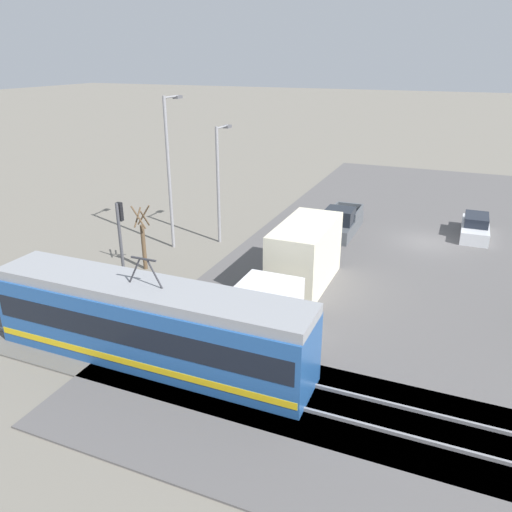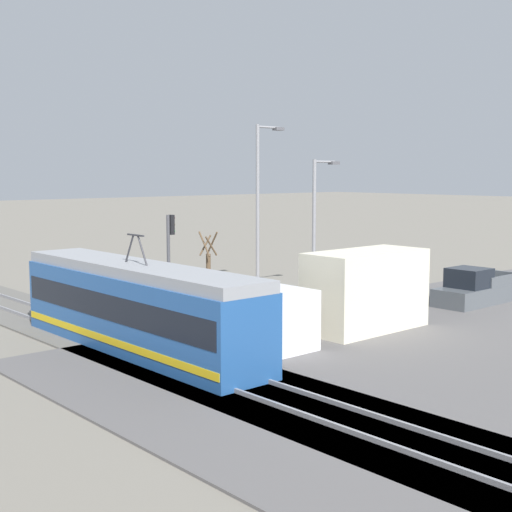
{
  "view_description": "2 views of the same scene",
  "coord_description": "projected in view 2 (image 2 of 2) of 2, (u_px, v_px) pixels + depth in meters",
  "views": [
    {
      "loc": [
        -1.48,
        33.22,
        11.68
      ],
      "look_at": [
        8.03,
        10.4,
        1.71
      ],
      "focal_mm": 35.0,
      "sensor_mm": 36.0,
      "label": 1
    },
    {
      "loc": [
        -14.04,
        33.22,
        6.87
      ],
      "look_at": [
        9.41,
        12.4,
        3.2
      ],
      "focal_mm": 50.0,
      "sensor_mm": 36.0,
      "label": 2
    }
  ],
  "objects": [
    {
      "name": "street_lamp_mid_block",
      "position": [
        317.0,
        218.0,
        39.02
      ],
      "size": [
        0.36,
        1.95,
        7.59
      ],
      "color": "gray",
      "rests_on": "ground"
    },
    {
      "name": "rail_bed",
      "position": [
        308.0,
        408.0,
        20.78
      ],
      "size": [
        61.29,
        4.4,
        0.22
      ],
      "color": "#5B5954",
      "rests_on": "ground"
    },
    {
      "name": "light_rail_tram",
      "position": [
        137.0,
        308.0,
        27.41
      ],
      "size": [
        13.51,
        2.62,
        4.46
      ],
      "color": "#235193",
      "rests_on": "ground"
    },
    {
      "name": "pickup_truck",
      "position": [
        475.0,
        290.0,
        37.11
      ],
      "size": [
        2.02,
        5.4,
        1.92
      ],
      "color": "#4C5156",
      "rests_on": "ground"
    },
    {
      "name": "traffic_light_pole",
      "position": [
        170.0,
        250.0,
        34.12
      ],
      "size": [
        0.28,
        0.47,
        4.87
      ],
      "color": "#47474C",
      "rests_on": "ground"
    },
    {
      "name": "box_truck",
      "position": [
        345.0,
        297.0,
        30.02
      ],
      "size": [
        2.6,
        9.69,
        3.44
      ],
      "color": "silver",
      "rests_on": "ground"
    },
    {
      "name": "street_tree",
      "position": [
        208.0,
        272.0,
        36.86
      ],
      "size": [
        0.93,
        0.77,
        3.86
      ],
      "color": "brown",
      "rests_on": "ground"
    },
    {
      "name": "street_lamp_near_crossing",
      "position": [
        260.0,
        200.0,
        39.3
      ],
      "size": [
        0.36,
        1.95,
        9.48
      ],
      "color": "gray",
      "rests_on": "ground"
    }
  ]
}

